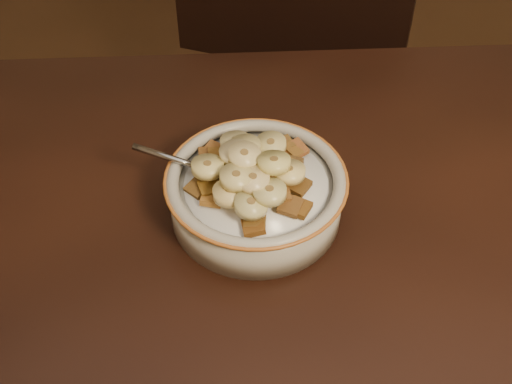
{
  "coord_description": "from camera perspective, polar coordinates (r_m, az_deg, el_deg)",
  "views": [
    {
      "loc": [
        -0.19,
        -0.27,
        1.24
      ],
      "look_at": [
        -0.16,
        0.17,
        0.78
      ],
      "focal_mm": 45.0,
      "sensor_mm": 36.0,
      "label": 1
    }
  ],
  "objects": [
    {
      "name": "milk",
      "position": [
        0.62,
        -0.0,
        0.69
      ],
      "size": [
        0.14,
        0.14,
        0.0
      ],
      "primitive_type": "cylinder",
      "color": "white",
      "rests_on": "cereal_bowl"
    },
    {
      "name": "spoon",
      "position": [
        0.62,
        -2.43,
        1.4
      ],
      "size": [
        0.05,
        0.04,
        0.01
      ],
      "primitive_type": "ellipsoid",
      "rotation": [
        0.0,
        0.0,
        4.4
      ],
      "color": "gray",
      "rests_on": "cereal_bowl"
    },
    {
      "name": "banana_slice_2",
      "position": [
        0.58,
        1.21,
        -0.01
      ],
      "size": [
        0.03,
        0.03,
        0.01
      ],
      "primitive_type": "cylinder",
      "rotation": [
        0.05,
        0.02,
        3.11
      ],
      "color": "#F4E48F",
      "rests_on": "milk"
    },
    {
      "name": "cereal_square_26",
      "position": [
        0.65,
        2.24,
        3.85
      ],
      "size": [
        0.02,
        0.02,
        0.01
      ],
      "primitive_type": "cube",
      "rotation": [
        0.01,
        -0.15,
        1.81
      ],
      "color": "brown",
      "rests_on": "milk"
    },
    {
      "name": "cereal_square_7",
      "position": [
        0.65,
        -3.78,
        3.67
      ],
      "size": [
        0.03,
        0.03,
        0.01
      ],
      "primitive_type": "cube",
      "rotation": [
        -0.11,
        0.01,
        2.49
      ],
      "color": "brown",
      "rests_on": "milk"
    },
    {
      "name": "cereal_square_20",
      "position": [
        0.58,
        -0.11,
        -2.52
      ],
      "size": [
        0.02,
        0.02,
        0.01
      ],
      "primitive_type": "cube",
      "rotation": [
        -0.07,
        -0.03,
        1.45
      ],
      "color": "brown",
      "rests_on": "milk"
    },
    {
      "name": "cereal_square_4",
      "position": [
        0.6,
        -3.94,
        -0.55
      ],
      "size": [
        0.02,
        0.02,
        0.01
      ],
      "primitive_type": "cube",
      "rotation": [
        0.08,
        0.14,
        1.36
      ],
      "color": "olive",
      "rests_on": "milk"
    },
    {
      "name": "cereal_square_15",
      "position": [
        0.65,
        1.53,
        4.06
      ],
      "size": [
        0.03,
        0.03,
        0.01
      ],
      "primitive_type": "cube",
      "rotation": [
        -0.05,
        -0.11,
        2.82
      ],
      "color": "brown",
      "rests_on": "milk"
    },
    {
      "name": "chair",
      "position": [
        1.14,
        4.01,
        6.59
      ],
      "size": [
        0.59,
        0.59,
        1.02
      ],
      "primitive_type": "cube",
      "rotation": [
        0.0,
        0.0,
        -0.4
      ],
      "color": "black",
      "rests_on": "floor"
    },
    {
      "name": "cereal_square_2",
      "position": [
        0.6,
        0.47,
        1.61
      ],
      "size": [
        0.03,
        0.03,
        0.01
      ],
      "primitive_type": "cube",
      "rotation": [
        -0.14,
        0.16,
        2.08
      ],
      "color": "olive",
      "rests_on": "milk"
    },
    {
      "name": "cereal_square_3",
      "position": [
        0.6,
        2.07,
        -0.08
      ],
      "size": [
        0.02,
        0.02,
        0.01
      ],
      "primitive_type": "cube",
      "rotation": [
        -0.0,
        0.15,
        0.03
      ],
      "color": "brown",
      "rests_on": "milk"
    },
    {
      "name": "banana_slice_9",
      "position": [
        0.6,
        2.94,
        1.79
      ],
      "size": [
        0.03,
        0.03,
        0.01
      ],
      "primitive_type": "cylinder",
      "rotation": [
        -0.11,
        0.03,
        0.03
      ],
      "color": "#F9E480",
      "rests_on": "milk"
    },
    {
      "name": "cereal_square_18",
      "position": [
        0.66,
        -0.91,
        4.22
      ],
      "size": [
        0.03,
        0.03,
        0.01
      ],
      "primitive_type": "cube",
      "rotation": [
        0.01,
        -0.03,
        1.89
      ],
      "color": "brown",
      "rests_on": "milk"
    },
    {
      "name": "banana_slice_7",
      "position": [
        0.59,
        -0.28,
        1.09
      ],
      "size": [
        0.04,
        0.04,
        0.01
      ],
      "primitive_type": "cylinder",
      "rotation": [
        0.02,
        0.01,
        0.32
      ],
      "color": "#E3CB87",
      "rests_on": "milk"
    },
    {
      "name": "cereal_square_25",
      "position": [
        0.64,
        -1.99,
        3.67
      ],
      "size": [
        0.03,
        0.03,
        0.01
      ],
      "primitive_type": "cube",
      "rotation": [
        0.2,
        0.02,
        1.25
      ],
      "color": "#945B20",
      "rests_on": "milk"
    },
    {
      "name": "cereal_square_11",
      "position": [
        0.64,
        1.57,
        3.43
      ],
      "size": [
        0.03,
        0.03,
        0.01
      ],
      "primitive_type": "cube",
      "rotation": [
        0.03,
        -0.18,
        2.73
      ],
      "color": "brown",
      "rests_on": "milk"
    },
    {
      "name": "cereal_square_1",
      "position": [
        0.65,
        3.55,
        3.8
      ],
      "size": [
        0.03,
        0.03,
        0.01
      ],
      "primitive_type": "cube",
      "rotation": [
        0.16,
        -0.14,
        0.5
      ],
      "color": "brown",
      "rests_on": "milk"
    },
    {
      "name": "banana_slice_10",
      "position": [
        0.6,
        -1.04,
        3.23
      ],
      "size": [
        0.04,
        0.03,
        0.02
      ],
      "primitive_type": "cylinder",
      "rotation": [
        0.11,
        -0.1,
        1.45
      ],
      "color": "beige",
      "rests_on": "milk"
    },
    {
      "name": "cereal_square_27",
      "position": [
        0.66,
        -2.05,
        4.54
      ],
      "size": [
        0.02,
        0.02,
        0.01
      ],
      "primitive_type": "cube",
      "rotation": [
        -0.19,
        0.13,
        0.11
      ],
      "color": "brown",
      "rests_on": "milk"
    },
    {
      "name": "banana_slice_3",
      "position": [
        0.63,
        1.31,
        4.19
      ],
      "size": [
        0.04,
        0.04,
        0.01
      ],
      "primitive_type": "cylinder",
      "rotation": [
        0.06,
        -0.13,
        0.26
      ],
      "color": "beige",
      "rests_on": "milk"
    },
    {
      "name": "cereal_bowl",
      "position": [
        0.64,
        -0.0,
        -0.59
      ],
      "size": [
        0.17,
        0.17,
        0.04
      ],
      "primitive_type": "cylinder",
      "color": "#B1AFA6",
      "rests_on": "table"
    },
    {
      "name": "cereal_square_5",
      "position": [
        0.63,
        -2.02,
        2.65
      ],
      "size": [
        0.02,
        0.02,
        0.01
      ],
      "primitive_type": "cube",
      "rotation": [
        0.1,
        0.06,
        1.65
      ],
      "color": "brown",
      "rests_on": "milk"
    },
    {
      "name": "cereal_square_0",
      "position": [
        0.59,
        3.09,
        -1.23
      ],
      "size": [
        0.03,
        0.03,
        0.01
      ],
      "primitive_type": "cube",
      "rotation": [
        0.04,
        -0.17,
        1.09
      ],
      "color": "brown",
      "rests_on": "milk"
    },
    {
      "name": "banana_slice_0",
      "position": [
        0.59,
        -2.38,
        -0.08
      ],
      "size": [
        0.03,
        0.03,
        0.01
      ],
      "primitive_type": "cylinder",
      "rotation": [
        -0.0,
        -0.02,
        0.02
      ],
      "color": "#F5D58D",
      "rests_on": "milk"
    },
    {
      "name": "cereal_square_24",
      "position": [
        0.66,
        1.1,
        4.15
      ],
      "size": [
        0.03,
        0.03,
        0.01
      ],
      "primitive_type": "cube",
      "rotation": [
        -0.19,
        -0.04,
        0.66
      ],
      "color": "olive",
      "rests_on": "milk"
    },
    {
      "name": "cereal_square_10",
      "position": [
        0.64,
        -3.35,
        3.2
      ],
      "size": [
        0.02,
        0.02,
        0.01
      ],
      "primitive_type": "cube",
      "rotation": [
        -0.18,
        0.15,
        3.09
      ],
      "color": "brown",
      "rests_on": "milk"
    },
    {
      "name": "cereal_square_19",
      "position": [
        0.65,
        -4.23,
        3.37
      ],
      "size": [
        0.02,
        0.02,
        0.01
      ],
      "primitive_type": "cube",
      "rotation": [
        -0.17,
        0.0,
        0.01
      ],
      "color": "brown",
      "rests_on": "milk"
    },
    {
      "name": "banana_slice_5",
      "position": [
        0.61,
        -4.32,
        2.24
      ],
      "size": [
        0.03,
        0.03,
        0.01
      ],
      "primitive_type": "cylinder",
      "rotation": [
        -0.09,
        0.05,
        0.05
      ],
      "color": "#F8ED85",
      "rests_on": "milk"
    },
    {
      "name": "banana_slice_11",
      "position": [
        0.59,
        -1.76,
        1.31
      ],
      "size": [
        0.03,
        0.03,
        0.01
      ],
      "primitive_type": "cylinder",
      "rotation": [
        0.0,
        -0.05,
        3.11
      ],
      "color": "#E7CE77",
      "rests_on": "milk"
    },
    {
      "name": "cereal_square_8",
      "position": [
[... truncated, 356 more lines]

